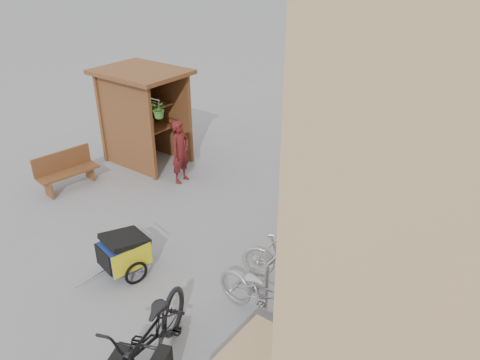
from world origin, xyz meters
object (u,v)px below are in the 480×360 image
Objects in this scene: kiosk at (141,104)px; person_kiosk at (181,152)px; bike_3 at (327,217)px; bike_6 at (371,179)px; child_trailer at (124,251)px; bike_7 at (375,172)px; cargo_bike at (151,341)px; shopping_carts at (444,143)px; bike_0 at (267,295)px; bench at (66,170)px; bike_4 at (349,203)px; bike_1 at (285,259)px; bike_5 at (365,195)px; bike_2 at (330,239)px.

person_kiosk is at bearing -10.55° from kiosk.
bike_6 is at bearing -5.08° from bike_3.
bike_7 reaches higher than child_trailer.
bike_7 is at bearing 64.59° from cargo_bike.
cargo_bike is (-1.24, -8.94, -0.03)m from shopping_carts.
bike_7 reaches higher than bike_0.
bike_7 is at bearing -5.33° from bike_3.
bench is 6.40m from bike_4.
bike_7 is (0.01, 3.82, 0.09)m from bike_1.
person_kiosk is 0.81× the size of bike_4.
kiosk reaches higher than cargo_bike.
bike_4 is at bearing 163.68° from bike_5.
kiosk is 1.74× the size of bench.
bike_0 is at bearing -94.49° from shopping_carts.
bench is at bearing -100.69° from kiosk.
bike_0 is at bearing -126.94° from person_kiosk.
bench is 9.25m from shopping_carts.
bike_4 is (0.10, 0.73, -0.01)m from bike_3.
bike_1 is at bearing 59.43° from cargo_bike.
kiosk reaches higher than bike_0.
child_trailer is 0.91× the size of bike_2.
cargo_bike is 1.38× the size of bike_3.
child_trailer is 0.82× the size of bike_5.
bench is 7.06m from bike_7.
bike_6 is at bearing -18.61° from bike_1.
child_trailer is 3.79m from bike_3.
child_trailer is at bearing 147.60° from bike_5.
person_kiosk is at bearing 117.54° from bike_7.
shopping_carts is at bearing 60.50° from cargo_bike.
bike_2 is at bearing 55.97° from child_trailer.
shopping_carts is at bearing 3.61° from bike_2.
bike_0 is at bearing -178.60° from bike_3.
kiosk is at bearing 115.84° from cargo_bike.
bike_0 is at bearing -178.04° from bike_7.
bike_0 is at bearing 179.53° from bike_5.
person_kiosk is (-4.73, -4.61, 0.16)m from shopping_carts.
bike_2 is 0.90× the size of bike_3.
bike_1 is (-0.82, -6.30, -0.15)m from shopping_carts.
bike_6 is (2.35, 5.06, 0.02)m from child_trailer.
bike_1 is 3.82m from bike_7.
bench is at bearing 109.95° from bike_2.
bench is 0.94× the size of bike_2.
bike_1 is at bearing 17.02° from bike_0.
kiosk is 2.39m from bench.
kiosk is 1.64× the size of bike_1.
child_trailer is 0.91× the size of person_kiosk.
bike_6 is at bearing -68.51° from person_kiosk.
bike_1 is 2.77m from bike_5.
bike_1 is at bearing -118.13° from person_kiosk.
bike_1 is (5.85, 0.11, 0.01)m from bench.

